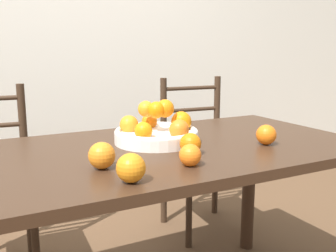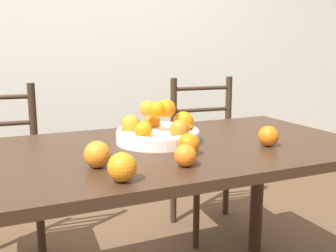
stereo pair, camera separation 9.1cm
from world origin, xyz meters
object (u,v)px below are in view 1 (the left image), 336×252
object	(u,v)px
orange_loose_0	(190,155)
orange_loose_3	(190,144)
orange_loose_2	(102,156)
orange_loose_4	(131,168)
fruit_bowl	(157,131)
chair_right	(201,157)
orange_loose_1	(266,135)

from	to	relation	value
orange_loose_0	orange_loose_3	world-z (taller)	orange_loose_3
orange_loose_2	orange_loose_4	xyz separation A→B (m)	(0.03, -0.16, -0.00)
orange_loose_0	orange_loose_2	distance (m)	0.27
fruit_bowl	orange_loose_2	xyz separation A→B (m)	(-0.30, -0.24, -0.00)
chair_right	fruit_bowl	bearing A→B (deg)	-130.09
orange_loose_3	orange_loose_4	world-z (taller)	orange_loose_4
orange_loose_2	chair_right	bearing A→B (deg)	43.45
orange_loose_4	chair_right	distance (m)	1.38
orange_loose_0	chair_right	size ratio (longest dim) A/B	0.08
orange_loose_3	orange_loose_4	distance (m)	0.34
orange_loose_1	orange_loose_2	world-z (taller)	orange_loose_2
orange_loose_0	orange_loose_4	bearing A→B (deg)	-165.46
orange_loose_1	orange_loose_3	bearing A→B (deg)	178.23
orange_loose_0	orange_loose_2	bearing A→B (deg)	158.35
fruit_bowl	orange_loose_2	world-z (taller)	fruit_bowl
orange_loose_0	orange_loose_1	xyz separation A→B (m)	(0.40, 0.11, 0.00)
fruit_bowl	orange_loose_2	distance (m)	0.38
fruit_bowl	orange_loose_2	size ratio (longest dim) A/B	3.94
orange_loose_3	orange_loose_4	bearing A→B (deg)	-149.15
orange_loose_0	chair_right	world-z (taller)	chair_right
fruit_bowl	orange_loose_1	bearing A→B (deg)	-32.73
orange_loose_1	orange_loose_3	distance (m)	0.33
orange_loose_1	orange_loose_4	world-z (taller)	orange_loose_4
orange_loose_1	orange_loose_3	xyz separation A→B (m)	(-0.33, 0.01, -0.00)
fruit_bowl	orange_loose_4	xyz separation A→B (m)	(-0.27, -0.39, -0.00)
orange_loose_2	orange_loose_3	size ratio (longest dim) A/B	1.10
orange_loose_2	chair_right	distance (m)	1.29
chair_right	orange_loose_1	bearing A→B (deg)	-102.28
orange_loose_3	fruit_bowl	bearing A→B (deg)	95.92
orange_loose_1	orange_loose_2	bearing A→B (deg)	-179.37
fruit_bowl	orange_loose_0	size ratio (longest dim) A/B	4.65
fruit_bowl	orange_loose_0	world-z (taller)	fruit_bowl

